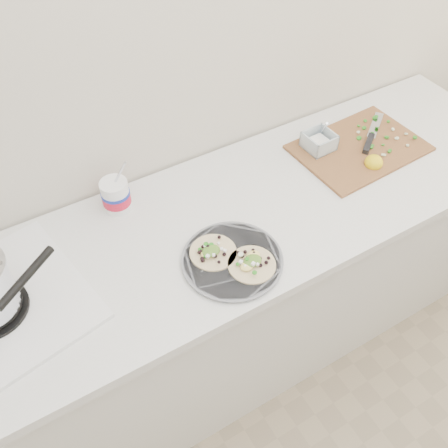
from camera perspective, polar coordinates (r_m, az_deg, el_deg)
counter at (r=1.99m, az=-0.40°, el=-8.19°), size 2.44×0.66×0.90m
taco_plate at (r=1.51m, az=0.95°, el=-3.94°), size 0.31×0.31×0.04m
tub at (r=1.67m, az=-12.22°, el=3.49°), size 0.10×0.10×0.21m
cutboard at (r=1.96m, az=14.85°, el=8.76°), size 0.49×0.35×0.07m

